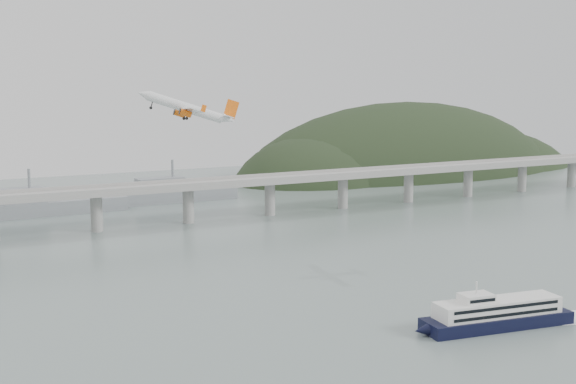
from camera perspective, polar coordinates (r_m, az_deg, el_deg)
ground at (r=239.82m, az=6.58°, el=-10.16°), size 900.00×900.00×0.00m
bridge at (r=410.34m, az=-10.15°, el=-0.09°), size 800.00×22.00×23.90m
headland at (r=671.57m, az=9.61°, el=-0.15°), size 365.00×155.00×156.00m
ferry at (r=248.89m, az=15.24°, el=-8.72°), size 80.53×23.27×15.24m
airliner at (r=297.99m, az=-7.42°, el=6.15°), size 39.57×36.26×15.07m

